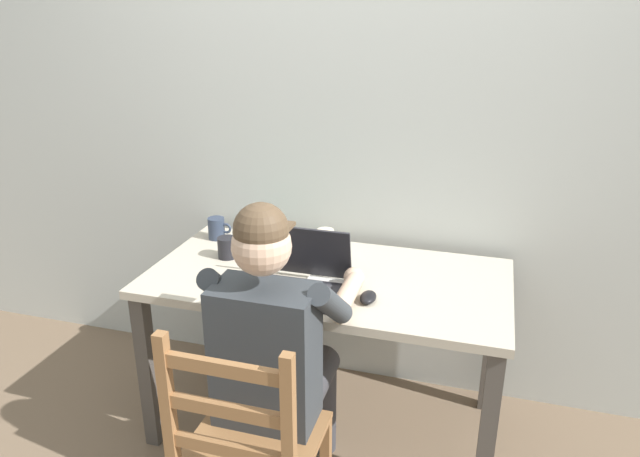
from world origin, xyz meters
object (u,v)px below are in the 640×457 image
at_px(desk, 327,295).
at_px(book_stack_main, 267,244).
at_px(coffee_mug_dark, 227,248).
at_px(coffee_mug_spare, 217,228).
at_px(computer_mouse, 368,297).
at_px(coffee_mug_white, 326,240).
at_px(laptop, 304,277).
at_px(wooden_chair, 248,449).
at_px(seated_person, 277,344).

bearing_deg(desk, book_stack_main, 151.29).
xyz_separation_m(desk, coffee_mug_dark, (-0.47, 0.04, 0.14)).
bearing_deg(book_stack_main, coffee_mug_spare, 169.18).
xyz_separation_m(computer_mouse, coffee_mug_dark, (-0.68, 0.23, 0.03)).
relative_size(desk, computer_mouse, 14.73).
bearing_deg(book_stack_main, coffee_mug_white, 12.74).
bearing_deg(laptop, desk, 71.78).
height_order(wooden_chair, computer_mouse, wooden_chair).
height_order(laptop, coffee_mug_dark, laptop).
height_order(seated_person, coffee_mug_dark, seated_person).
bearing_deg(computer_mouse, book_stack_main, 146.21).
distance_m(desk, coffee_mug_spare, 0.67).
distance_m(seated_person, coffee_mug_white, 0.70).
bearing_deg(laptop, seated_person, -91.02).
xyz_separation_m(coffee_mug_white, book_stack_main, (-0.26, -0.06, -0.03)).
distance_m(desk, coffee_mug_white, 0.29).
xyz_separation_m(seated_person, coffee_mug_dark, (-0.41, 0.50, 0.12)).
xyz_separation_m(computer_mouse, coffee_mug_white, (-0.29, 0.42, 0.03)).
height_order(wooden_chair, coffee_mug_spare, wooden_chair).
relative_size(wooden_chair, laptop, 2.81).
relative_size(computer_mouse, book_stack_main, 0.47).
height_order(seated_person, book_stack_main, seated_person).
distance_m(seated_person, computer_mouse, 0.39).
distance_m(laptop, computer_mouse, 0.26).
bearing_deg(computer_mouse, coffee_mug_dark, 161.55).
height_order(coffee_mug_white, coffee_mug_dark, coffee_mug_white).
xyz_separation_m(laptop, book_stack_main, (-0.28, 0.34, -0.03)).
distance_m(desk, wooden_chair, 0.76).
height_order(coffee_mug_spare, book_stack_main, coffee_mug_spare).
relative_size(laptop, book_stack_main, 1.56).
distance_m(coffee_mug_dark, book_stack_main, 0.19).
xyz_separation_m(wooden_chair, book_stack_main, (-0.28, 0.92, 0.32)).
relative_size(desk, laptop, 4.46).
height_order(desk, book_stack_main, book_stack_main).
height_order(desk, coffee_mug_spare, coffee_mug_spare).
relative_size(computer_mouse, coffee_mug_spare, 0.86).
bearing_deg(coffee_mug_white, computer_mouse, -55.97).
bearing_deg(book_stack_main, laptop, -49.90).
xyz_separation_m(seated_person, book_stack_main, (-0.28, 0.64, 0.10)).
height_order(coffee_mug_dark, book_stack_main, coffee_mug_dark).
distance_m(wooden_chair, book_stack_main, 1.01).
relative_size(computer_mouse, coffee_mug_dark, 0.84).
bearing_deg(coffee_mug_spare, coffee_mug_dark, -53.29).
bearing_deg(seated_person, laptop, 88.98).
relative_size(wooden_chair, coffee_mug_dark, 7.81).
bearing_deg(desk, wooden_chair, -94.38).
xyz_separation_m(desk, coffee_mug_white, (-0.08, 0.24, 0.15)).
height_order(laptop, book_stack_main, laptop).
bearing_deg(seated_person, coffee_mug_white, 91.62).
relative_size(desk, coffee_mug_dark, 12.40).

